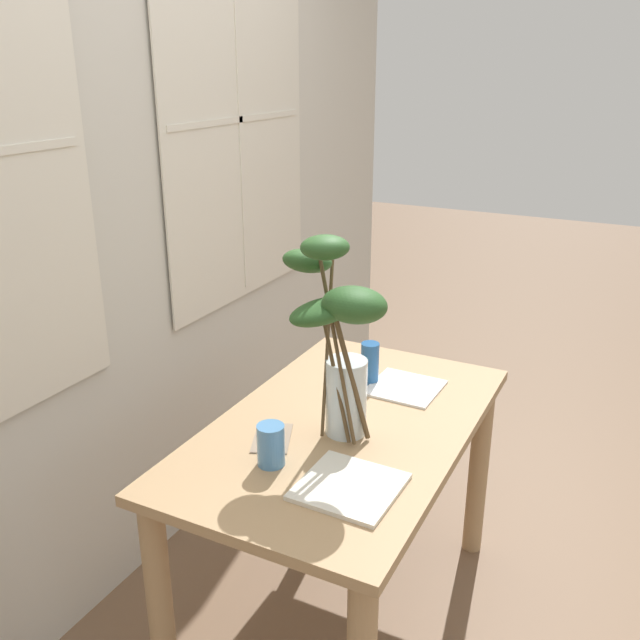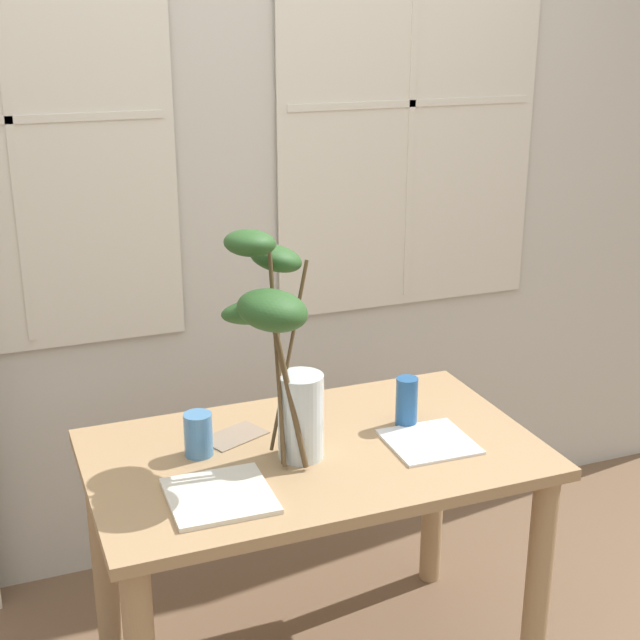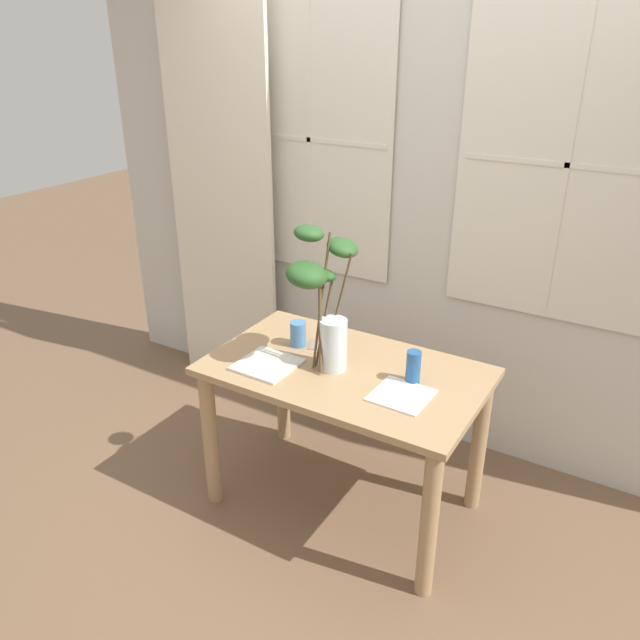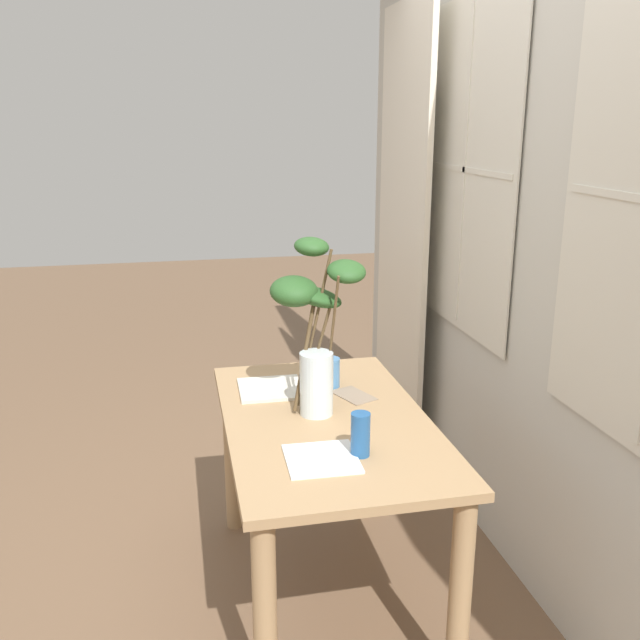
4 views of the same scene
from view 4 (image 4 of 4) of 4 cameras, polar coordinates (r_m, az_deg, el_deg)
ground at (r=2.94m, az=0.49°, el=-21.70°), size 14.00×14.00×0.00m
back_wall_with_windows at (r=2.68m, az=18.77°, el=5.62°), size 4.21×0.14×2.69m
curtain_sheer_side at (r=3.75m, az=6.80°, el=6.65°), size 0.73×0.03×2.39m
dining_table at (r=2.61m, az=0.52°, el=-11.02°), size 1.23×0.74×0.76m
vase_with_branches at (r=2.52m, az=-0.53°, el=-0.21°), size 0.29×0.39×0.65m
drinking_glass_blue_left at (r=2.82m, az=0.86°, el=-4.36°), size 0.08×0.08×0.12m
drinking_glass_blue_right at (r=2.26m, az=3.37°, el=-9.44°), size 0.06×0.06×0.15m
plate_square_left at (r=2.80m, az=-4.10°, el=-5.68°), size 0.26×0.26×0.01m
plate_square_right at (r=2.26m, az=0.13°, el=-11.41°), size 0.24×0.24×0.01m
napkin_folded at (r=2.74m, az=2.81°, el=-6.26°), size 0.20×0.17×0.00m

